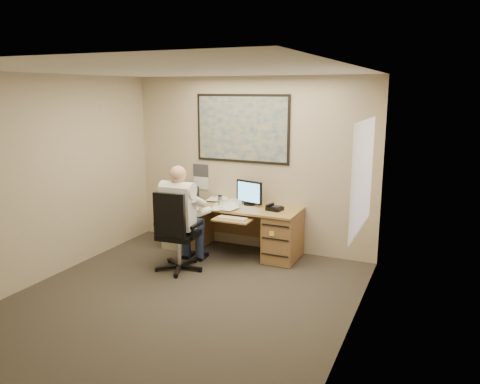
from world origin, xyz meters
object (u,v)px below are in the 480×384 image
at_px(filing_cabinet, 184,219).
at_px(office_chair, 177,248).
at_px(desk, 268,228).
at_px(person, 179,218).

xyz_separation_m(filing_cabinet, office_chair, (0.49, -1.02, -0.09)).
height_order(desk, person, person).
bearing_deg(office_chair, person, 83.12).
distance_m(office_chair, person, 0.41).
distance_m(filing_cabinet, office_chair, 1.13).
height_order(filing_cabinet, person, person).
relative_size(desk, office_chair, 1.38).
relative_size(filing_cabinet, person, 0.68).
bearing_deg(filing_cabinet, office_chair, -71.97).
bearing_deg(desk, person, -135.01).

